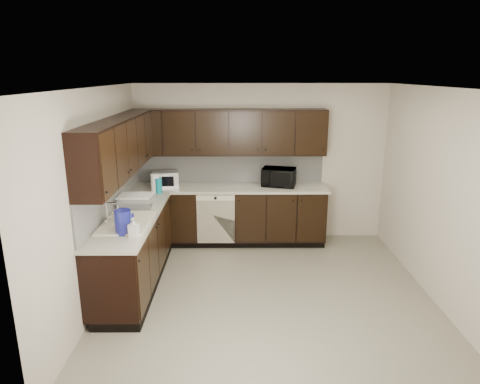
# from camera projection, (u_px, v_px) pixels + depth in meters

# --- Properties ---
(floor) EXTENTS (4.00, 4.00, 0.00)m
(floor) POSITION_uv_depth(u_px,v_px,m) (267.00, 294.00, 5.30)
(floor) COLOR gray
(floor) RESTS_ON ground
(ceiling) EXTENTS (4.00, 4.00, 0.00)m
(ceiling) POSITION_uv_depth(u_px,v_px,m) (271.00, 88.00, 4.63)
(ceiling) COLOR white
(ceiling) RESTS_ON wall_back
(wall_back) EXTENTS (4.00, 0.02, 2.50)m
(wall_back) POSITION_uv_depth(u_px,v_px,m) (260.00, 163.00, 6.89)
(wall_back) COLOR beige
(wall_back) RESTS_ON floor
(wall_left) EXTENTS (0.02, 4.00, 2.50)m
(wall_left) POSITION_uv_depth(u_px,v_px,m) (97.00, 198.00, 4.96)
(wall_left) COLOR beige
(wall_left) RESTS_ON floor
(wall_right) EXTENTS (0.02, 4.00, 2.50)m
(wall_right) POSITION_uv_depth(u_px,v_px,m) (440.00, 198.00, 4.98)
(wall_right) COLOR beige
(wall_right) RESTS_ON floor
(wall_front) EXTENTS (4.00, 0.02, 2.50)m
(wall_front) POSITION_uv_depth(u_px,v_px,m) (289.00, 277.00, 3.04)
(wall_front) COLOR beige
(wall_front) RESTS_ON floor
(lower_cabinets) EXTENTS (3.00, 2.80, 0.90)m
(lower_cabinets) POSITION_uv_depth(u_px,v_px,m) (194.00, 231.00, 6.26)
(lower_cabinets) COLOR black
(lower_cabinets) RESTS_ON floor
(countertop) EXTENTS (3.03, 2.83, 0.04)m
(countertop) POSITION_uv_depth(u_px,v_px,m) (193.00, 198.00, 6.12)
(countertop) COLOR #BBB6A3
(countertop) RESTS_ON lower_cabinets
(backsplash) EXTENTS (3.00, 2.80, 0.48)m
(backsplash) POSITION_uv_depth(u_px,v_px,m) (179.00, 177.00, 6.25)
(backsplash) COLOR #ACACA8
(backsplash) RESTS_ON countertop
(upper_cabinets) EXTENTS (3.00, 2.80, 0.70)m
(upper_cabinets) POSITION_uv_depth(u_px,v_px,m) (185.00, 138.00, 5.98)
(upper_cabinets) COLOR black
(upper_cabinets) RESTS_ON wall_back
(dishwasher) EXTENTS (0.58, 0.04, 0.78)m
(dishwasher) POSITION_uv_depth(u_px,v_px,m) (216.00, 216.00, 6.51)
(dishwasher) COLOR beige
(dishwasher) RESTS_ON lower_cabinets
(sink) EXTENTS (0.54, 0.82, 0.42)m
(sink) POSITION_uv_depth(u_px,v_px,m) (126.00, 228.00, 5.05)
(sink) COLOR beige
(sink) RESTS_ON countertop
(microwave) EXTENTS (0.58, 0.46, 0.28)m
(microwave) POSITION_uv_depth(u_px,v_px,m) (279.00, 177.00, 6.67)
(microwave) COLOR black
(microwave) RESTS_ON countertop
(soap_bottle_a) EXTENTS (0.11, 0.11, 0.21)m
(soap_bottle_a) POSITION_uv_depth(u_px,v_px,m) (133.00, 227.00, 4.61)
(soap_bottle_a) COLOR gray
(soap_bottle_a) RESTS_ON countertop
(soap_bottle_b) EXTENTS (0.10, 0.10, 0.21)m
(soap_bottle_b) POSITION_uv_depth(u_px,v_px,m) (118.00, 214.00, 5.05)
(soap_bottle_b) COLOR gray
(soap_bottle_b) RESTS_ON countertop
(toaster_oven) EXTENTS (0.43, 0.36, 0.24)m
(toaster_oven) POSITION_uv_depth(u_px,v_px,m) (165.00, 179.00, 6.65)
(toaster_oven) COLOR #B0B0B2
(toaster_oven) RESTS_ON countertop
(storage_bin) EXTENTS (0.43, 0.33, 0.16)m
(storage_bin) POSITION_uv_depth(u_px,v_px,m) (136.00, 201.00, 5.63)
(storage_bin) COLOR white
(storage_bin) RESTS_ON countertop
(blue_pitcher) EXTENTS (0.24, 0.24, 0.27)m
(blue_pitcher) POSITION_uv_depth(u_px,v_px,m) (123.00, 222.00, 4.69)
(blue_pitcher) COLOR #10169A
(blue_pitcher) RESTS_ON countertop
(teal_tumbler) EXTENTS (0.13, 0.13, 0.23)m
(teal_tumbler) POSITION_uv_depth(u_px,v_px,m) (158.00, 186.00, 6.28)
(teal_tumbler) COLOR #0D8497
(teal_tumbler) RESTS_ON countertop
(paper_towel_roll) EXTENTS (0.16, 0.16, 0.28)m
(paper_towel_roll) POSITION_uv_depth(u_px,v_px,m) (155.00, 183.00, 6.31)
(paper_towel_roll) COLOR white
(paper_towel_roll) RESTS_ON countertop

